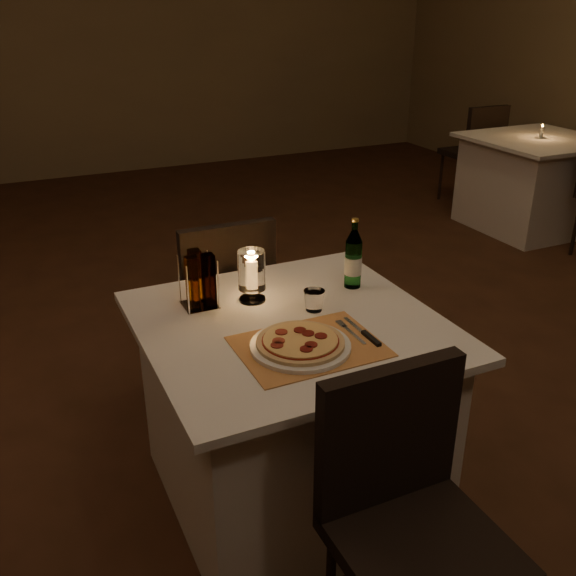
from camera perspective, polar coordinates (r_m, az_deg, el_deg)
name	(u,v)px	position (r m, az deg, el deg)	size (l,w,h in m)	color
floor	(303,428)	(2.95, 1.34, -12.31)	(8.00, 10.00, 0.02)	#412415
wall_back	(83,25)	(7.21, -17.77, 21.34)	(8.00, 0.02, 3.00)	#87714E
main_table	(290,411)	(2.39, 0.21, -10.87)	(1.00, 1.00, 0.74)	silver
chair_near	(406,500)	(1.80, 10.45, -18.07)	(0.42, 0.42, 0.90)	black
chair_far	(222,293)	(2.88, -5.85, -0.46)	(0.42, 0.42, 0.90)	black
placemat	(309,346)	(2.04, 1.87, -5.21)	(0.45, 0.34, 0.00)	#CA8546
plate	(300,346)	(2.03, 1.11, -5.17)	(0.32, 0.32, 0.01)	white
pizza	(300,341)	(2.02, 1.11, -4.77)	(0.28, 0.28, 0.02)	#D8B77F
fork	(349,330)	(2.14, 5.42, -3.77)	(0.02, 0.18, 0.00)	silver
knife	(367,335)	(2.11, 7.08, -4.21)	(0.02, 0.22, 0.01)	black
tumbler	(314,300)	(2.26, 2.34, -1.11)	(0.08, 0.08, 0.08)	white
water_bottle	(353,260)	(2.43, 5.83, 2.51)	(0.07, 0.07, 0.27)	#5EAE65
hurricane_candle	(252,272)	(2.31, -3.25, 1.44)	(0.10, 0.10, 0.19)	white
cruet_caddy	(199,282)	(2.28, -7.90, 0.51)	(0.12, 0.12, 0.21)	white
neighbor_table_right	(533,183)	(5.66, 20.96, 8.70)	(1.00, 1.00, 0.74)	silver
neighbor_chair_rb	(477,145)	(6.12, 16.49, 12.10)	(0.42, 0.42, 0.90)	black
neighbor_candle_right	(542,132)	(5.57, 21.61, 12.79)	(0.03, 0.03, 0.11)	white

